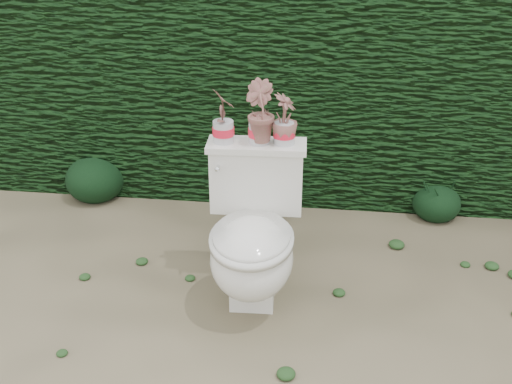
# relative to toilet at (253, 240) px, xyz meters

# --- Properties ---
(ground) EXTENTS (60.00, 60.00, 0.00)m
(ground) POSITION_rel_toilet_xyz_m (-0.08, -0.07, -0.36)
(ground) COLOR gray
(ground) RESTS_ON ground
(hedge) EXTENTS (8.00, 1.00, 1.60)m
(hedge) POSITION_rel_toilet_xyz_m (-0.08, 1.53, 0.44)
(hedge) COLOR #163E14
(hedge) RESTS_ON ground
(toilet) EXTENTS (0.51, 0.70, 0.78)m
(toilet) POSITION_rel_toilet_xyz_m (0.00, 0.00, 0.00)
(toilet) COLOR silver
(toilet) RESTS_ON ground
(potted_plant_left) EXTENTS (0.14, 0.17, 0.26)m
(potted_plant_left) POSITION_rel_toilet_xyz_m (-0.18, 0.23, 0.55)
(potted_plant_left) COLOR #2A631F
(potted_plant_left) RESTS_ON toilet
(potted_plant_center) EXTENTS (0.21, 0.21, 0.30)m
(potted_plant_center) POSITION_rel_toilet_xyz_m (0.00, 0.24, 0.57)
(potted_plant_center) COLOR #2A631F
(potted_plant_center) RESTS_ON toilet
(potted_plant_right) EXTENTS (0.15, 0.15, 0.24)m
(potted_plant_right) POSITION_rel_toilet_xyz_m (0.13, 0.25, 0.54)
(potted_plant_right) COLOR #2A631F
(potted_plant_right) RESTS_ON toilet
(liriope_clump_1) EXTENTS (0.40, 0.40, 0.32)m
(liriope_clump_1) POSITION_rel_toilet_xyz_m (-1.20, 1.03, -0.20)
(liriope_clump_1) COLOR black
(liriope_clump_1) RESTS_ON ground
(liriope_clump_2) EXTENTS (0.31, 0.31, 0.25)m
(liriope_clump_2) POSITION_rel_toilet_xyz_m (-0.07, 0.90, -0.23)
(liriope_clump_2) COLOR black
(liriope_clump_2) RESTS_ON ground
(liriope_clump_3) EXTENTS (0.30, 0.30, 0.24)m
(liriope_clump_3) POSITION_rel_toilet_xyz_m (1.05, 1.02, -0.23)
(liriope_clump_3) COLOR black
(liriope_clump_3) RESTS_ON ground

